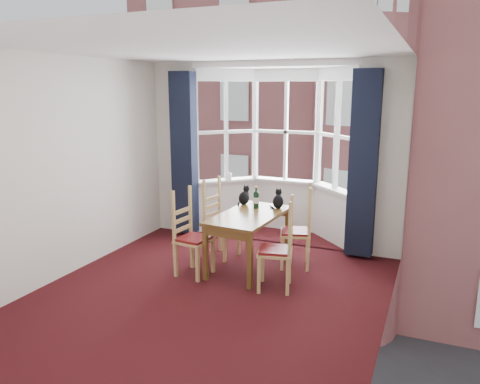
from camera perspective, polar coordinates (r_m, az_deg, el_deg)
The scene contains 21 objects.
floor at distance 5.61m, azimuth -4.19°, elevation -12.74°, with size 4.50×4.50×0.00m, color black.
ceiling at distance 5.09m, azimuth -4.72°, elevation 17.10°, with size 4.50×4.50×0.00m, color white.
wall_left at distance 6.33m, azimuth -20.78°, elevation 2.71°, with size 4.50×4.50×0.00m, color silver.
wall_right at distance 4.62m, azimuth 18.19°, elevation -0.50°, with size 4.50×4.50×0.00m, color silver.
wall_near at distance 3.39m, azimuth -22.17°, elevation -5.47°, with size 4.00×4.00×0.00m, color silver.
wall_back_pier_left at distance 7.90m, azimuth -7.63°, elevation 5.25°, with size 0.70×0.12×2.80m, color silver.
wall_back_pier_right at distance 6.86m, azimuth 16.95°, elevation 3.70°, with size 0.70×0.12×2.80m, color silver.
bay_window at distance 7.69m, azimuth 5.02°, elevation 5.10°, with size 2.76×0.94×2.80m.
curtain_left at distance 7.64m, azimuth -6.81°, elevation 4.64°, with size 0.38×0.22×2.60m, color black.
curtain_right at distance 6.72m, azimuth 14.80°, elevation 3.21°, with size 0.38×0.22×2.60m, color black.
dining_table at distance 6.25m, azimuth 1.14°, elevation -3.56°, with size 0.81×1.40×0.76m.
chair_left_near at distance 6.15m, azimuth -6.32°, elevation -5.71°, with size 0.45×0.46×0.92m.
chair_left_far at distance 6.79m, azimuth -2.80°, elevation -3.88°, with size 0.47×0.49×0.92m.
chair_right_near at distance 5.67m, azimuth 5.22°, elevation -7.29°, with size 0.49×0.50×0.92m.
chair_right_far at distance 6.41m, azimuth 7.58°, elevation -4.98°, with size 0.50×0.51×0.92m.
cat_left at distance 6.71m, azimuth 0.53°, elevation -0.60°, with size 0.17×0.22×0.28m.
cat_right at distance 6.52m, azimuth 4.67°, elevation -1.04°, with size 0.19×0.23×0.28m.
wine_bottle at distance 6.48m, azimuth 1.99°, elevation -0.83°, with size 0.08×0.08×0.31m.
candle_tall at distance 7.92m, azimuth -1.25°, elevation 1.91°, with size 0.06×0.06×0.11m, color white.
street at distance 37.77m, azimuth 18.75°, elevation -0.91°, with size 80.00×80.00×0.00m, color #333335.
tenement_building at distance 18.68m, azimuth 15.91°, elevation 9.69°, with size 18.40×7.80×15.20m.
Camera 1 is at (2.33, -4.50, 2.40)m, focal length 35.00 mm.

